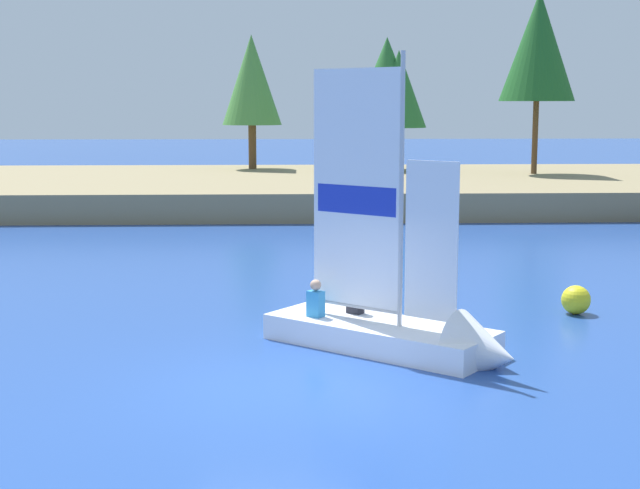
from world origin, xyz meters
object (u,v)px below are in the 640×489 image
Objects in this scene: shoreline_tree_left at (252,80)px; shoreline_tree_centre at (399,89)px; channel_buoy at (576,300)px; shoreline_tree_midleft at (387,82)px; shoreline_tree_midright at (538,46)px; sailboat at (415,331)px.

shoreline_tree_left reaches higher than shoreline_tree_centre.
shoreline_tree_left is at bearing 168.95° from shoreline_tree_centre.
shoreline_tree_midleft is at bearing 92.07° from channel_buoy.
channel_buoy is (-5.61, -23.53, -6.55)m from shoreline_tree_midright.
shoreline_tree_centre is at bearing -34.14° from shoreline_tree_midleft.
shoreline_tree_left is at bearing 163.80° from shoreline_tree_midright.
shoreline_tree_midleft is 26.81m from channel_buoy.
shoreline_tree_midright is 25.06m from channel_buoy.
shoreline_tree_left is 11.07× the size of channel_buoy.
shoreline_tree_midright is (6.56, -2.79, 1.51)m from shoreline_tree_midleft.
shoreline_tree_centre is (0.53, -0.36, -0.38)m from shoreline_tree_midleft.
shoreline_tree_centre reaches higher than sailboat.
shoreline_tree_midleft is 0.74m from shoreline_tree_centre.
channel_buoy is at bearing -74.65° from shoreline_tree_left.
shoreline_tree_centre is 0.70× the size of shoreline_tree_midright.
shoreline_tree_midright reaches higher than channel_buoy.
shoreline_tree_midleft is 0.77× the size of shoreline_tree_midright.
shoreline_tree_midleft is (6.55, -1.02, -0.08)m from shoreline_tree_left.
shoreline_tree_centre is at bearing 158.08° from shoreline_tree_midright.
shoreline_tree_midright is 13.93× the size of channel_buoy.
shoreline_tree_left is at bearing 136.19° from sailboat.
sailboat reaches higher than channel_buoy.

